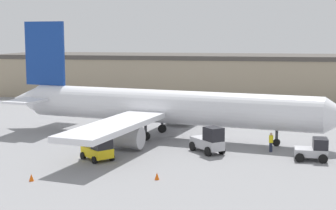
{
  "coord_description": "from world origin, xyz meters",
  "views": [
    {
      "loc": [
        9.07,
        -51.62,
        10.71
      ],
      "look_at": [
        0.0,
        0.0,
        3.42
      ],
      "focal_mm": 55.0,
      "sensor_mm": 36.0,
      "label": 1
    }
  ],
  "objects_px": {
    "airplane": "(158,107)",
    "baggage_tug": "(209,141)",
    "pushback_tug": "(314,150)",
    "safety_cone_far": "(31,177)",
    "ground_crew_worker": "(271,142)",
    "safety_cone_near": "(157,176)",
    "belt_loader_truck": "(99,149)"
  },
  "relations": [
    {
      "from": "baggage_tug",
      "to": "pushback_tug",
      "type": "relative_size",
      "value": 1.34
    },
    {
      "from": "belt_loader_truck",
      "to": "pushback_tug",
      "type": "distance_m",
      "value": 18.32
    },
    {
      "from": "belt_loader_truck",
      "to": "pushback_tug",
      "type": "height_order",
      "value": "belt_loader_truck"
    },
    {
      "from": "safety_cone_far",
      "to": "belt_loader_truck",
      "type": "bearing_deg",
      "value": 66.47
    },
    {
      "from": "ground_crew_worker",
      "to": "safety_cone_near",
      "type": "xyz_separation_m",
      "value": [
        -8.49,
        -10.71,
        -0.67
      ]
    },
    {
      "from": "baggage_tug",
      "to": "belt_loader_truck",
      "type": "xyz_separation_m",
      "value": [
        -9.0,
        -4.34,
        -0.1
      ]
    },
    {
      "from": "belt_loader_truck",
      "to": "safety_cone_near",
      "type": "height_order",
      "value": "belt_loader_truck"
    },
    {
      "from": "pushback_tug",
      "to": "safety_cone_near",
      "type": "distance_m",
      "value": 14.51
    },
    {
      "from": "ground_crew_worker",
      "to": "safety_cone_far",
      "type": "height_order",
      "value": "ground_crew_worker"
    },
    {
      "from": "pushback_tug",
      "to": "safety_cone_far",
      "type": "bearing_deg",
      "value": -152.93
    },
    {
      "from": "airplane",
      "to": "belt_loader_truck",
      "type": "height_order",
      "value": "airplane"
    },
    {
      "from": "pushback_tug",
      "to": "ground_crew_worker",
      "type": "bearing_deg",
      "value": 145.06
    },
    {
      "from": "ground_crew_worker",
      "to": "safety_cone_near",
      "type": "distance_m",
      "value": 13.68
    },
    {
      "from": "ground_crew_worker",
      "to": "baggage_tug",
      "type": "distance_m",
      "value": 5.72
    },
    {
      "from": "safety_cone_near",
      "to": "safety_cone_far",
      "type": "xyz_separation_m",
      "value": [
        -8.99,
        -1.94,
        0.0
      ]
    },
    {
      "from": "ground_crew_worker",
      "to": "baggage_tug",
      "type": "xyz_separation_m",
      "value": [
        -5.52,
        -1.5,
        0.19
      ]
    },
    {
      "from": "airplane",
      "to": "safety_cone_near",
      "type": "bearing_deg",
      "value": -67.92
    },
    {
      "from": "belt_loader_truck",
      "to": "safety_cone_near",
      "type": "xyz_separation_m",
      "value": [
        6.03,
        -4.87,
        -0.76
      ]
    },
    {
      "from": "airplane",
      "to": "baggage_tug",
      "type": "bearing_deg",
      "value": -36.01
    },
    {
      "from": "pushback_tug",
      "to": "safety_cone_far",
      "type": "xyz_separation_m",
      "value": [
        -21.0,
        -10.06,
        -0.64
      ]
    },
    {
      "from": "airplane",
      "to": "safety_cone_far",
      "type": "bearing_deg",
      "value": -97.55
    },
    {
      "from": "pushback_tug",
      "to": "safety_cone_near",
      "type": "relative_size",
      "value": 5.0
    },
    {
      "from": "belt_loader_truck",
      "to": "pushback_tug",
      "type": "bearing_deg",
      "value": 51.67
    },
    {
      "from": "safety_cone_far",
      "to": "ground_crew_worker",
      "type": "bearing_deg",
      "value": 35.88
    },
    {
      "from": "baggage_tug",
      "to": "safety_cone_far",
      "type": "distance_m",
      "value": 16.38
    },
    {
      "from": "pushback_tug",
      "to": "safety_cone_far",
      "type": "distance_m",
      "value": 23.3
    },
    {
      "from": "baggage_tug",
      "to": "safety_cone_near",
      "type": "relative_size",
      "value": 6.68
    },
    {
      "from": "ground_crew_worker",
      "to": "safety_cone_near",
      "type": "relative_size",
      "value": 3.23
    },
    {
      "from": "airplane",
      "to": "belt_loader_truck",
      "type": "bearing_deg",
      "value": -94.54
    },
    {
      "from": "airplane",
      "to": "safety_cone_far",
      "type": "distance_m",
      "value": 18.84
    },
    {
      "from": "airplane",
      "to": "ground_crew_worker",
      "type": "distance_m",
      "value": 12.66
    },
    {
      "from": "ground_crew_worker",
      "to": "baggage_tug",
      "type": "relative_size",
      "value": 0.48
    }
  ]
}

